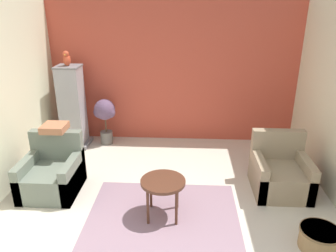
% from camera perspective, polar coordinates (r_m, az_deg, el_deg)
% --- Properties ---
extents(wall_back_accent, '(4.71, 0.06, 2.75)m').
position_cam_1_polar(wall_back_accent, '(6.21, 0.95, 9.69)').
color(wall_back_accent, '#C64C38').
rests_on(wall_back_accent, ground_plane).
extents(wall_left, '(0.06, 3.52, 2.75)m').
position_cam_1_polar(wall_left, '(5.15, -26.89, 4.81)').
color(wall_left, beige).
rests_on(wall_left, ground_plane).
extents(area_rug, '(1.95, 1.51, 0.01)m').
position_cam_1_polar(area_rug, '(4.42, -0.84, -15.28)').
color(area_rug, gray).
rests_on(area_rug, ground_plane).
extents(coffee_table, '(0.57, 0.57, 0.53)m').
position_cam_1_polar(coffee_table, '(4.16, -0.88, -10.20)').
color(coffee_table, '#512D1E').
rests_on(coffee_table, ground_plane).
extents(armchair_left, '(0.77, 0.81, 0.83)m').
position_cam_1_polar(armchair_left, '(5.07, -19.50, -7.95)').
color(armchair_left, slate).
rests_on(armchair_left, ground_plane).
extents(armchair_right, '(0.77, 0.81, 0.83)m').
position_cam_1_polar(armchair_right, '(5.08, 18.90, -7.83)').
color(armchair_right, '#9E896B').
rests_on(armchair_right, ground_plane).
extents(birdcage, '(0.52, 0.52, 1.53)m').
position_cam_1_polar(birdcage, '(6.29, -16.31, 3.01)').
color(birdcage, slate).
rests_on(birdcage, ground_plane).
extents(parrot, '(0.12, 0.22, 0.27)m').
position_cam_1_polar(parrot, '(6.08, -17.21, 11.12)').
color(parrot, '#D14C2D').
rests_on(parrot, birdcage).
extents(potted_plant, '(0.43, 0.39, 0.89)m').
position_cam_1_polar(potted_plant, '(6.28, -10.96, 2.06)').
color(potted_plant, '#66605B').
rests_on(potted_plant, ground_plane).
extents(wicker_basket, '(0.46, 0.46, 0.25)m').
position_cam_1_polar(wicker_basket, '(4.25, 24.86, -17.29)').
color(wicker_basket, '#A37F51').
rests_on(wicker_basket, ground_plane).
extents(throw_pillow, '(0.34, 0.34, 0.10)m').
position_cam_1_polar(throw_pillow, '(5.06, -19.16, -0.27)').
color(throw_pillow, '#B2704C').
rests_on(throw_pillow, armchair_left).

